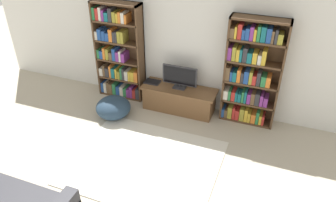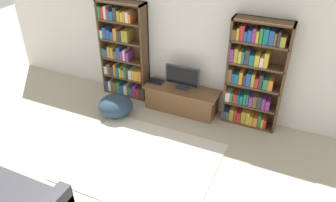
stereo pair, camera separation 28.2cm
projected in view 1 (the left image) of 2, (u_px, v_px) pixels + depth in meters
wall_back at (192, 44)px, 6.09m from camera, size 8.80×0.06×2.60m
bookshelf_left at (119, 54)px, 6.59m from camera, size 0.98×0.30×1.99m
bookshelf_right at (251, 74)px, 5.77m from camera, size 0.98×0.30×1.99m
tv_stand at (179, 99)px, 6.44m from camera, size 1.46×0.51×0.49m
television at (180, 77)px, 6.19m from camera, size 0.68×0.16×0.46m
laptop at (152, 82)px, 6.50m from camera, size 0.31×0.21×0.03m
area_rug at (145, 162)px, 5.26m from camera, size 2.31×1.92×0.02m
beanbag_ottoman at (113, 107)px, 6.26m from camera, size 0.66×0.66×0.40m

